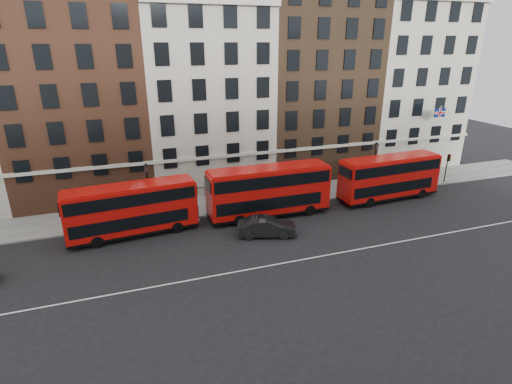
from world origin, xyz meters
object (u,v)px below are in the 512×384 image
object	(u,v)px
bus_c	(268,190)
bus_d	(389,177)
bus_b	(131,209)
car_front	(267,227)
traffic_light	(448,163)

from	to	relation	value
bus_c	bus_d	size ratio (longest dim) A/B	1.04
bus_b	car_front	bearing A→B (deg)	-25.30
bus_b	bus_d	bearing A→B (deg)	-5.51
bus_b	car_front	xyz separation A→B (m)	(10.38, -3.73, -1.55)
bus_d	traffic_light	size ratio (longest dim) A/B	3.29
bus_c	bus_b	bearing A→B (deg)	179.83
bus_b	bus_d	xyz separation A→B (m)	(24.85, 0.00, 0.05)
car_front	traffic_light	size ratio (longest dim) A/B	1.48
bus_d	car_front	distance (m)	15.03
traffic_light	bus_c	bearing A→B (deg)	-175.15
bus_d	traffic_light	world-z (taller)	bus_d
car_front	bus_b	bearing A→B (deg)	86.74
car_front	traffic_light	xyz separation A→B (m)	(23.62, 5.61, 1.65)
bus_d	bus_c	bearing A→B (deg)	176.94
bus_d	car_front	size ratio (longest dim) A/B	2.22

